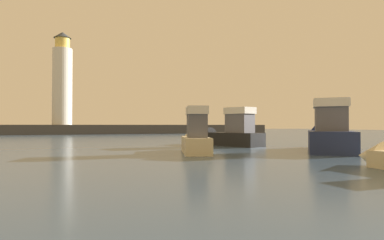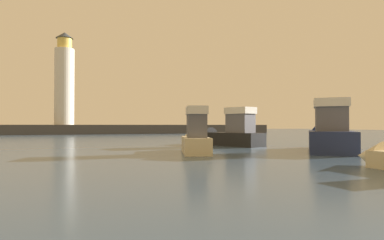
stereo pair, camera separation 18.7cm
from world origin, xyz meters
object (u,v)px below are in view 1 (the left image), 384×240
Objects in this scene: lighthouse at (62,81)px; motorboat_4 at (329,135)px; motorboat_0 at (195,138)px; motorboat_1 at (226,134)px.

lighthouse is 58.38m from motorboat_4.
motorboat_0 is 0.82× the size of motorboat_1.
motorboat_1 is 0.88× the size of motorboat_4.
motorboat_1 reaches higher than motorboat_0.
motorboat_4 reaches higher than motorboat_0.
lighthouse is 2.43× the size of motorboat_1.
motorboat_0 is at bearing 170.80° from motorboat_4.
motorboat_0 is 8.59m from motorboat_1.
motorboat_1 is (5.59, 6.53, 0.06)m from motorboat_0.
lighthouse reaches higher than motorboat_4.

